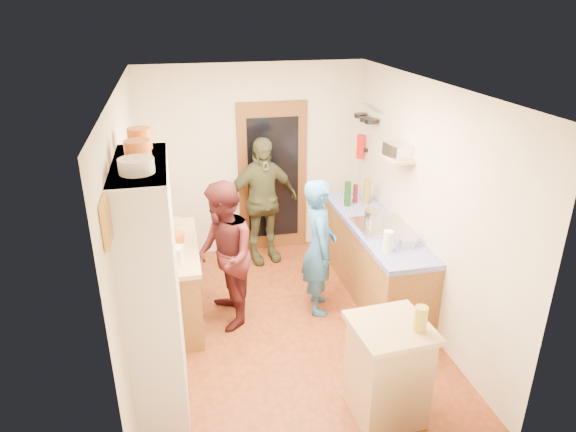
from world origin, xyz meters
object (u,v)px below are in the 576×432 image
object	(u,v)px
person_hob	(322,248)
person_left	(225,254)
right_counter_base	(374,260)
hutch_body	(154,290)
island_base	(387,373)
person_back	(263,201)

from	to	relation	value
person_hob	person_left	bearing A→B (deg)	97.68
right_counter_base	person_hob	world-z (taller)	person_hob
hutch_body	island_base	world-z (taller)	hutch_body
hutch_body	person_left	xyz separation A→B (m)	(0.70, 1.07, -0.28)
person_left	right_counter_base	bearing A→B (deg)	93.50
hutch_body	right_counter_base	bearing A→B (deg)	27.47
island_base	person_back	size ratio (longest dim) A/B	0.50
person_back	person_left	bearing A→B (deg)	-128.28
hutch_body	person_back	world-z (taller)	hutch_body
right_counter_base	person_hob	bearing A→B (deg)	-160.86
hutch_body	person_left	world-z (taller)	hutch_body
right_counter_base	person_left	world-z (taller)	person_left
person_hob	person_back	xyz separation A→B (m)	(-0.43, 1.36, 0.07)
hutch_body	island_base	distance (m)	2.08
person_back	right_counter_base	bearing A→B (deg)	-56.42
hutch_body	right_counter_base	size ratio (longest dim) A/B	1.00
island_base	person_back	distance (m)	3.13
person_back	island_base	bearing A→B (deg)	-93.16
hutch_body	person_hob	distance (m)	2.08
right_counter_base	island_base	world-z (taller)	island_base
island_base	person_left	xyz separation A→B (m)	(-1.16, 1.72, 0.39)
person_back	person_hob	bearing A→B (deg)	-85.36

